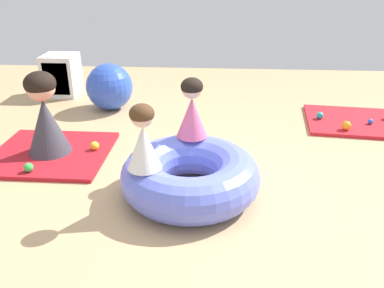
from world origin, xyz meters
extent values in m
plane|color=tan|center=(0.00, 0.00, 0.00)|extent=(8.00, 8.00, 0.00)
cube|color=red|center=(1.76, 1.53, 0.02)|extent=(1.20, 1.04, 0.04)
cube|color=#B21923|center=(-1.46, 0.48, 0.02)|extent=(1.11, 1.03, 0.04)
torus|color=#6070E5|center=(-0.05, -0.15, 0.18)|extent=(1.12, 1.12, 0.35)
cone|color=#E5608E|center=(-0.07, 0.24, 0.53)|extent=(0.36, 0.36, 0.35)
sphere|color=beige|center=(-0.07, 0.24, 0.78)|extent=(0.17, 0.17, 0.17)
ellipsoid|color=black|center=(-0.07, 0.24, 0.80)|extent=(0.19, 0.19, 0.15)
cone|color=white|center=(-0.37, -0.37, 0.52)|extent=(0.35, 0.35, 0.33)
sphere|color=beige|center=(-0.37, -0.37, 0.76)|extent=(0.17, 0.17, 0.17)
ellipsoid|color=#472D19|center=(-0.37, -0.37, 0.78)|extent=(0.18, 0.18, 0.14)
cone|color=#383842|center=(-1.46, 0.48, 0.31)|extent=(0.43, 0.43, 0.53)
sphere|color=#DBAD89|center=(-1.46, 0.48, 0.70)|extent=(0.27, 0.27, 0.27)
ellipsoid|color=black|center=(-1.46, 0.48, 0.72)|extent=(0.29, 0.29, 0.23)
sphere|color=teal|center=(1.35, 1.55, 0.08)|extent=(0.08, 0.08, 0.08)
sphere|color=orange|center=(1.56, 1.22, 0.09)|extent=(0.10, 0.10, 0.10)
sphere|color=green|center=(-1.50, 0.07, 0.08)|extent=(0.08, 0.08, 0.08)
sphere|color=blue|center=(1.89, 1.42, 0.07)|extent=(0.06, 0.06, 0.06)
sphere|color=yellow|center=(-1.04, 0.55, 0.08)|extent=(0.08, 0.08, 0.08)
sphere|color=blue|center=(-1.21, 1.84, 0.29)|extent=(0.58, 0.58, 0.58)
cube|color=silver|center=(-2.02, 2.39, 0.28)|extent=(0.44, 0.44, 0.56)
cube|color=#2D2D33|center=(-2.02, 2.27, 0.28)|extent=(0.34, 0.20, 0.44)
camera|label=1|loc=(0.14, -2.95, 1.75)|focal=37.59mm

